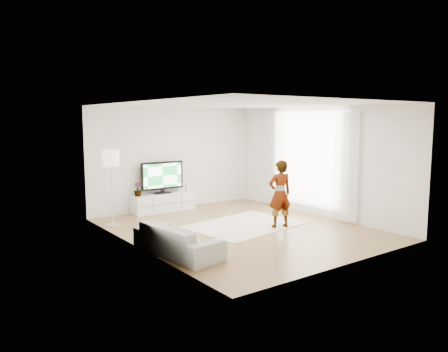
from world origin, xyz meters
TOP-DOWN VIEW (x-y plane):
  - floor at (0.00, 0.00)m, footprint 6.00×6.00m
  - ceiling at (0.00, 0.00)m, footprint 6.00×6.00m
  - wall_left at (-2.50, 0.00)m, footprint 0.02×6.00m
  - wall_right at (2.50, 0.00)m, footprint 0.02×6.00m
  - wall_back at (0.00, 3.00)m, footprint 5.00×0.02m
  - wall_front at (0.00, -3.00)m, footprint 5.00×0.02m
  - window at (2.48, 0.30)m, footprint 0.01×2.60m
  - curtain_near at (2.40, -1.00)m, footprint 0.04×0.70m
  - curtain_far at (2.40, 1.60)m, footprint 0.04×0.70m
  - media_console at (-0.49, 2.76)m, footprint 1.73×0.49m
  - television at (-0.49, 2.79)m, footprint 1.24×0.24m
  - game_console at (0.27, 2.76)m, footprint 0.07×0.15m
  - potted_plant at (-1.22, 2.77)m, footprint 0.23×0.23m
  - rug at (0.31, 0.23)m, footprint 2.85×2.24m
  - player at (0.81, -0.42)m, footprint 0.64×0.50m
  - sofa at (-2.09, -0.79)m, footprint 0.95×1.97m
  - floor_lamp at (-2.20, 2.06)m, footprint 0.40×0.40m

SIDE VIEW (x-z plane):
  - floor at x=0.00m, z-range 0.00..0.00m
  - rug at x=0.31m, z-range 0.00..0.01m
  - media_console at x=-0.49m, z-range 0.00..0.49m
  - sofa at x=-2.09m, z-range 0.00..0.56m
  - game_console at x=0.27m, z-range 0.49..0.69m
  - potted_plant at x=-1.22m, z-range 0.49..0.84m
  - player at x=0.81m, z-range 0.01..1.56m
  - television at x=-0.49m, z-range 0.52..1.38m
  - curtain_near at x=2.40m, z-range 0.05..2.65m
  - curtain_far at x=2.40m, z-range 0.05..2.65m
  - wall_left at x=-2.50m, z-range 0.00..2.80m
  - wall_right at x=2.50m, z-range 0.00..2.80m
  - wall_back at x=0.00m, z-range 0.00..2.80m
  - wall_front at x=0.00m, z-range 0.00..2.80m
  - window at x=2.48m, z-range 0.20..2.70m
  - floor_lamp at x=-2.20m, z-range 0.62..2.40m
  - ceiling at x=0.00m, z-range 2.80..2.80m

